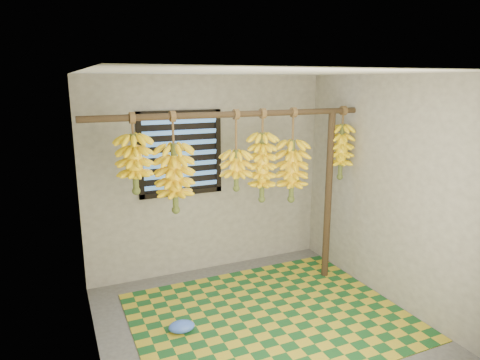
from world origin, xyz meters
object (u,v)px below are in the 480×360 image
banana_bunch_b (175,178)px  banana_bunch_c (236,170)px  banana_bunch_e (292,171)px  banana_bunch_f (341,151)px  woven_mat (269,316)px  banana_bunch_a (135,164)px  plastic_bag (182,327)px  banana_bunch_d (262,167)px  support_post (328,197)px

banana_bunch_b → banana_bunch_c: size_ratio=1.18×
banana_bunch_b → banana_bunch_e: 1.33m
banana_bunch_e → banana_bunch_f: (0.66, -0.00, 0.17)m
banana_bunch_c → woven_mat: bearing=-77.3°
banana_bunch_a → banana_bunch_e: (1.71, 0.00, -0.21)m
plastic_bag → banana_bunch_f: bearing=12.6°
banana_bunch_e → banana_bunch_f: bearing=-0.0°
banana_bunch_b → banana_bunch_f: (1.99, -0.00, 0.13)m
banana_bunch_d → banana_bunch_c: bearing=180.0°
woven_mat → banana_bunch_c: banana_bunch_c is taller
plastic_bag → banana_bunch_e: 1.99m
support_post → woven_mat: support_post is taller
banana_bunch_d → banana_bunch_b: bearing=180.0°
support_post → banana_bunch_a: size_ratio=2.62×
woven_mat → banana_bunch_a: 2.03m
banana_bunch_a → banana_bunch_c: bearing=0.0°
banana_bunch_c → banana_bunch_a: bearing=-180.0°
banana_bunch_f → banana_bunch_c: bearing=180.0°
woven_mat → banana_bunch_b: (-0.78, 0.55, 1.39)m
woven_mat → banana_bunch_b: bearing=144.7°
banana_bunch_e → banana_bunch_c: bearing=180.0°
banana_bunch_e → banana_bunch_b: bearing=180.0°
support_post → banana_bunch_f: banana_bunch_f is taller
banana_bunch_c → banana_bunch_d: bearing=-0.0°
woven_mat → banana_bunch_c: bearing=102.7°
banana_bunch_d → banana_bunch_e: (0.37, 0.00, -0.07)m
support_post → banana_bunch_c: 1.25m
banana_bunch_d → banana_bunch_a: bearing=180.0°
banana_bunch_d → banana_bunch_f: same height
banana_bunch_a → banana_bunch_c: (1.04, 0.00, -0.15)m
woven_mat → banana_bunch_d: banana_bunch_d is taller
support_post → banana_bunch_d: banana_bunch_d is taller
woven_mat → banana_bunch_d: 1.54m
support_post → banana_bunch_e: (-0.51, 0.00, 0.36)m
woven_mat → banana_bunch_b: size_ratio=2.67×
banana_bunch_d → woven_mat: bearing=-107.7°
banana_bunch_c → banana_bunch_b: bearing=180.0°
woven_mat → banana_bunch_f: bearing=24.8°
support_post → banana_bunch_e: bearing=180.0°
banana_bunch_a → banana_bunch_d: bearing=0.0°
woven_mat → banana_bunch_a: bearing=154.5°
plastic_bag → banana_bunch_c: size_ratio=0.30×
plastic_bag → banana_bunch_f: banana_bunch_f is taller
banana_bunch_f → banana_bunch_e: bearing=180.0°
banana_bunch_a → banana_bunch_d: (1.34, 0.00, -0.14)m
banana_bunch_a → banana_bunch_b: size_ratio=0.76×
banana_bunch_a → banana_bunch_d: size_ratio=0.76×
banana_bunch_a → plastic_bag: bearing=-60.0°
woven_mat → banana_bunch_d: (0.18, 0.55, 1.42)m
banana_bunch_a → banana_bunch_e: same height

